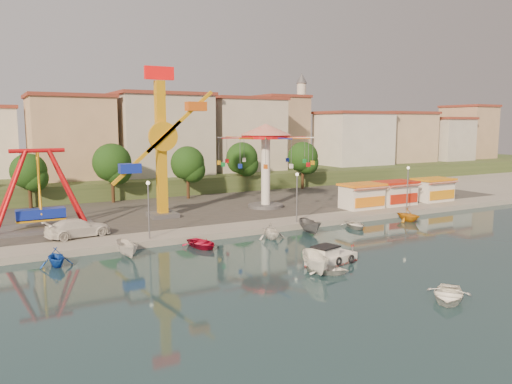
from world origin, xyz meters
TOP-DOWN VIEW (x-y plane):
  - ground at (0.00, 0.00)m, footprint 200.00×200.00m
  - quay_deck at (0.00, 62.00)m, footprint 200.00×100.00m
  - asphalt_pad at (0.00, 30.00)m, footprint 90.00×28.00m
  - hill_terrace at (0.00, 67.00)m, footprint 200.00×60.00m
  - pirate_ship_ride at (-16.20, 21.87)m, footprint 10.00×5.00m
  - kamikaze_tower at (-3.15, 22.41)m, footprint 7.78×3.10m
  - wave_swinger at (9.81, 22.78)m, footprint 11.60×11.60m
  - booth_left at (19.90, 16.49)m, footprint 5.40×3.78m
  - booth_mid at (25.50, 16.49)m, footprint 5.40×3.78m
  - booth_right at (32.41, 16.49)m, footprint 5.40×3.78m
  - lamp_post_1 at (-8.00, 13.00)m, footprint 0.14×0.14m
  - lamp_post_2 at (8.00, 13.00)m, footprint 0.14×0.14m
  - lamp_post_3 at (24.00, 13.00)m, footprint 0.14×0.14m
  - tree_1 at (-16.00, 36.24)m, footprint 4.35×4.35m
  - tree_2 at (-6.00, 35.81)m, footprint 5.02×5.02m
  - tree_3 at (4.00, 34.36)m, footprint 4.68×4.68m
  - tree_4 at (14.00, 37.35)m, footprint 4.86×4.86m
  - tree_5 at (24.00, 35.54)m, footprint 4.83×4.83m
  - building_2 at (-8.19, 51.96)m, footprint 11.95×9.28m
  - building_3 at (5.60, 48.80)m, footprint 12.59×10.50m
  - building_4 at (19.07, 52.20)m, footprint 10.75×9.23m
  - building_5 at (32.37, 50.33)m, footprint 12.77×10.96m
  - building_6 at (44.15, 48.77)m, footprint 8.23×8.98m
  - building_7 at (56.03, 53.70)m, footprint 11.59×10.93m
  - building_8 at (69.93, 47.19)m, footprint 12.84×9.28m
  - building_9 at (83.46, 49.95)m, footprint 12.95×9.17m
  - minaret at (36.00, 54.00)m, footprint 2.80×2.80m
  - cabin_motorboat at (2.69, 0.13)m, footprint 4.84×2.85m
  - rowboat_a at (0.93, -1.84)m, footprint 3.72×3.83m
  - rowboat_b at (4.03, -10.12)m, footprint 4.70×4.49m
  - skiff at (0.23, -1.36)m, footprint 2.71×4.35m
  - van at (-13.56, 16.82)m, footprint 6.20×3.46m
  - moored_boat_1 at (-16.39, 9.80)m, footprint 2.61×2.97m
  - moored_boat_2 at (-10.85, 9.80)m, footprint 1.52×3.74m
  - moored_boat_3 at (-4.19, 9.80)m, footprint 3.29×4.15m
  - moored_boat_4 at (2.94, 9.80)m, footprint 2.76×3.14m
  - moored_boat_5 at (7.51, 9.80)m, footprint 2.13×4.10m
  - moored_boat_6 at (13.32, 9.80)m, footprint 3.47×4.13m
  - moored_boat_7 at (20.97, 9.80)m, footprint 3.03×3.37m

SIDE VIEW (x-z plane):
  - ground at x=0.00m, z-range 0.00..0.00m
  - quay_deck at x=0.00m, z-range 0.00..0.60m
  - rowboat_a at x=0.93m, z-range 0.00..0.65m
  - moored_boat_6 at x=13.32m, z-range 0.00..0.73m
  - moored_boat_3 at x=-4.19m, z-range 0.00..0.77m
  - rowboat_b at x=4.03m, z-range 0.00..0.79m
  - cabin_motorboat at x=2.69m, z-range -0.37..1.23m
  - asphalt_pad at x=0.00m, z-range 0.60..0.61m
  - moored_boat_2 at x=-10.85m, z-range 0.00..1.42m
  - moored_boat_1 at x=-16.39m, z-range 0.00..1.49m
  - moored_boat_5 at x=7.51m, z-range 0.00..1.51m
  - moored_boat_7 at x=20.97m, z-range 0.00..1.57m
  - skiff at x=0.23m, z-range 0.00..1.57m
  - moored_boat_4 at x=2.94m, z-range 0.00..1.58m
  - van at x=-13.56m, z-range 0.60..2.30m
  - hill_terrace at x=0.00m, z-range 0.00..3.00m
  - booth_left at x=19.90m, z-range 0.62..3.70m
  - booth_mid at x=25.50m, z-range 0.62..3.70m
  - booth_right at x=32.41m, z-range 0.62..3.70m
  - lamp_post_1 at x=-8.00m, z-range 0.60..5.60m
  - lamp_post_2 at x=8.00m, z-range 0.60..5.60m
  - lamp_post_3 at x=24.00m, z-range 0.60..5.60m
  - pirate_ship_ride at x=-16.20m, z-range 0.39..8.39m
  - tree_1 at x=-16.00m, z-range 1.80..8.60m
  - tree_3 at x=4.00m, z-range 1.90..9.21m
  - tree_5 at x=24.00m, z-range 1.94..9.48m
  - tree_4 at x=14.00m, z-range 1.95..9.55m
  - tree_2 at x=-6.00m, z-range 1.99..9.84m
  - building_7 at x=56.03m, z-range 3.00..11.76m
  - building_3 at x=5.60m, z-range 3.00..12.20m
  - building_9 at x=83.46m, z-range 3.00..12.21m
  - building_4 at x=19.07m, z-range 3.00..12.24m
  - wave_swinger at x=9.81m, z-range 3.00..13.40m
  - kamikaze_tower at x=-3.15m, z-range 0.18..16.68m
  - building_5 at x=32.37m, z-range 3.00..14.21m
  - building_2 at x=-8.19m, z-range 3.00..14.23m
  - building_6 at x=44.15m, z-range 3.00..15.36m
  - building_8 at x=69.93m, z-range 3.00..15.58m
  - minaret at x=36.00m, z-range 3.55..21.55m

